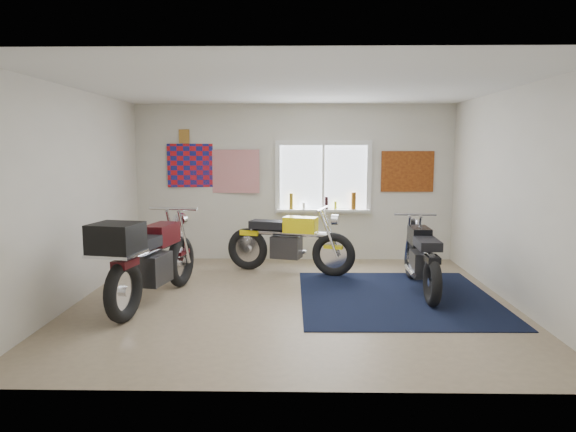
{
  "coord_description": "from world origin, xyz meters",
  "views": [
    {
      "loc": [
        0.05,
        -6.41,
        1.95
      ],
      "look_at": [
        -0.07,
        0.4,
        1.05
      ],
      "focal_mm": 32.0,
      "sensor_mm": 36.0,
      "label": 1
    }
  ],
  "objects_px": {
    "maroon_tourer": "(148,259)",
    "yellow_triumph": "(289,243)",
    "navy_rug": "(396,297)",
    "black_chrome_bike": "(421,259)"
  },
  "relations": [
    {
      "from": "black_chrome_bike",
      "to": "maroon_tourer",
      "type": "xyz_separation_m",
      "value": [
        -3.54,
        -0.74,
        0.15
      ]
    },
    {
      "from": "yellow_triumph",
      "to": "black_chrome_bike",
      "type": "height_order",
      "value": "yellow_triumph"
    },
    {
      "from": "navy_rug",
      "to": "black_chrome_bike",
      "type": "relative_size",
      "value": 1.31
    },
    {
      "from": "yellow_triumph",
      "to": "maroon_tourer",
      "type": "xyz_separation_m",
      "value": [
        -1.71,
        -1.77,
        0.14
      ]
    },
    {
      "from": "maroon_tourer",
      "to": "navy_rug",
      "type": "bearing_deg",
      "value": -71.31
    },
    {
      "from": "maroon_tourer",
      "to": "yellow_triumph",
      "type": "bearing_deg",
      "value": -32.93
    },
    {
      "from": "yellow_triumph",
      "to": "black_chrome_bike",
      "type": "relative_size",
      "value": 1.03
    },
    {
      "from": "yellow_triumph",
      "to": "black_chrome_bike",
      "type": "distance_m",
      "value": 2.1
    },
    {
      "from": "black_chrome_bike",
      "to": "navy_rug",
      "type": "bearing_deg",
      "value": 131.36
    },
    {
      "from": "navy_rug",
      "to": "maroon_tourer",
      "type": "relative_size",
      "value": 1.14
    }
  ]
}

